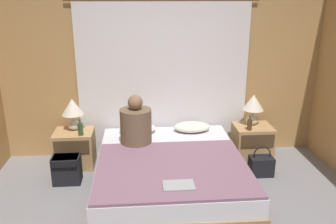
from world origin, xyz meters
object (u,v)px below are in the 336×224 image
at_px(nightstand_right, 252,142).
at_px(lamp_left, 73,110).
at_px(person_left_in_bed, 136,125).
at_px(beer_bottle_on_right_stand, 250,124).
at_px(pillow_right, 192,127).
at_px(beer_bottle_on_left_stand, 80,129).
at_px(bed, 170,174).
at_px(lamp_right, 253,105).
at_px(nightstand_left, 75,148).
at_px(pillow_left, 138,128).
at_px(backpack_on_floor, 67,168).
at_px(handbag_on_floor, 261,165).
at_px(laptop_on_bed, 179,185).

height_order(nightstand_right, lamp_left, lamp_left).
xyz_separation_m(person_left_in_bed, beer_bottle_on_right_stand, (1.51, 0.20, -0.11)).
height_order(pillow_right, beer_bottle_on_left_stand, beer_bottle_on_left_stand).
height_order(bed, pillow_right, pillow_right).
bearing_deg(lamp_right, bed, -146.02).
xyz_separation_m(nightstand_left, nightstand_right, (2.44, 0.00, 0.00)).
xyz_separation_m(bed, pillow_left, (-0.37, 0.80, 0.27)).
distance_m(lamp_left, pillow_right, 1.62).
xyz_separation_m(lamp_right, pillow_right, (-0.85, -0.02, -0.28)).
relative_size(lamp_right, backpack_on_floor, 1.22).
bearing_deg(bed, nightstand_left, 148.64).
relative_size(nightstand_right, handbag_on_floor, 1.28).
xyz_separation_m(lamp_left, lamp_right, (2.44, 0.00, 0.00)).
xyz_separation_m(bed, handbag_on_floor, (1.20, 0.27, -0.08)).
bearing_deg(bed, person_left_in_bed, 133.28).
xyz_separation_m(nightstand_left, lamp_right, (2.44, 0.08, 0.52)).
bearing_deg(backpack_on_floor, handbag_on_floor, -0.18).
distance_m(nightstand_right, pillow_right, 0.88).
bearing_deg(pillow_right, lamp_right, 1.32).
distance_m(bed, beer_bottle_on_left_stand, 1.31).
relative_size(lamp_right, beer_bottle_on_right_stand, 2.08).
xyz_separation_m(lamp_left, pillow_right, (1.59, -0.02, -0.28)).
xyz_separation_m(pillow_right, beer_bottle_on_left_stand, (-1.47, -0.19, 0.09)).
distance_m(lamp_right, beer_bottle_on_left_stand, 2.34).
bearing_deg(handbag_on_floor, bed, -167.45).
relative_size(lamp_left, pillow_right, 0.86).
xyz_separation_m(bed, beer_bottle_on_right_stand, (1.12, 0.61, 0.36)).
distance_m(nightstand_left, handbag_on_floor, 2.46).
height_order(nightstand_left, nightstand_right, same).
bearing_deg(nightstand_left, nightstand_right, 0.00).
height_order(beer_bottle_on_left_stand, beer_bottle_on_right_stand, beer_bottle_on_left_stand).
relative_size(bed, laptop_on_bed, 6.62).
relative_size(nightstand_right, backpack_on_floor, 1.45).
bearing_deg(lamp_right, pillow_left, -179.30).
bearing_deg(bed, nightstand_right, 31.36).
bearing_deg(nightstand_right, pillow_left, 177.87).
distance_m(person_left_in_bed, beer_bottle_on_left_stand, 0.75).
relative_size(nightstand_left, beer_bottle_on_left_stand, 2.31).
height_order(lamp_right, pillow_right, lamp_right).
distance_m(nightstand_left, beer_bottle_on_left_stand, 0.37).
relative_size(beer_bottle_on_right_stand, backpack_on_floor, 0.59).
relative_size(backpack_on_floor, handbag_on_floor, 0.88).
relative_size(lamp_right, handbag_on_floor, 1.08).
distance_m(laptop_on_bed, backpack_on_floor, 1.63).
distance_m(pillow_left, pillow_right, 0.74).
relative_size(nightstand_left, laptop_on_bed, 1.68).
distance_m(pillow_right, beer_bottle_on_right_stand, 0.77).
bearing_deg(pillow_right, handbag_on_floor, -33.11).
bearing_deg(handbag_on_floor, beer_bottle_on_right_stand, 102.51).
bearing_deg(pillow_left, lamp_left, 178.68).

